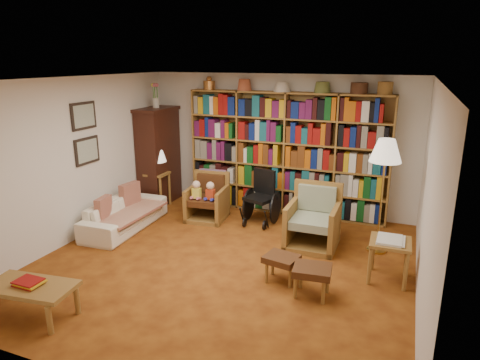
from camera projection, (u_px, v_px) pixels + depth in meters
The scene contains 23 objects.
floor at pixel (223, 263), 5.97m from camera, with size 5.00×5.00×0.00m, color #935016.
ceiling at pixel (221, 80), 5.29m from camera, with size 5.00×5.00×0.00m, color white.
wall_back at pixel (278, 143), 7.86m from camera, with size 5.00×5.00×0.00m, color silver.
wall_front at pixel (94, 255), 3.39m from camera, with size 5.00×5.00×0.00m, color silver.
wall_left at pixel (73, 161), 6.52m from camera, with size 5.00×5.00×0.00m, color silver.
wall_right at pixel (428, 199), 4.73m from camera, with size 5.00×5.00×0.00m, color silver.
bookshelf at pixel (286, 150), 7.66m from camera, with size 3.60×0.30×2.42m.
curio_cabinet at pixel (159, 155), 8.30m from camera, with size 0.50×0.95×2.40m.
framed_pictures at pixel (85, 133), 6.68m from camera, with size 0.03×0.52×0.97m.
sofa at pixel (125, 214), 7.14m from camera, with size 0.67×1.70×0.50m, color white.
sofa_throw at pixel (127, 212), 7.10m from camera, with size 0.73×1.35×0.04m, color beige.
cushion_left at pixel (130, 196), 7.44m from camera, with size 0.13×0.40×0.40m, color maroon.
cushion_right at pixel (104, 208), 6.81m from camera, with size 0.11×0.36×0.36m, color maroon.
side_table_lamp at pixel (158, 182), 8.17m from camera, with size 0.40×0.40×0.66m.
table_lamp at pixel (156, 155), 8.02m from camera, with size 0.38×0.38×0.51m.
armchair_leather at pixel (209, 199), 7.59m from camera, with size 0.73×0.76×0.83m.
armchair_sage at pixel (314, 222), 6.51m from camera, with size 0.75×0.78×0.93m.
wheelchair at pixel (262, 198), 7.41m from camera, with size 0.56×0.73×0.91m.
floor_lamp at pixel (386, 155), 5.96m from camera, with size 0.45×0.45×1.68m.
side_table_papers at pixel (390, 247), 5.40m from camera, with size 0.51×0.51×0.57m.
footstool_a at pixel (281, 261), 5.42m from camera, with size 0.47×0.42×0.35m.
footstool_b at pixel (312, 272), 5.07m from camera, with size 0.48×0.42×0.38m.
coffee_table at pixel (31, 289), 4.68m from camera, with size 1.03×0.61×0.42m.
Camera 1 is at (2.23, -4.95, 2.75)m, focal length 32.00 mm.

